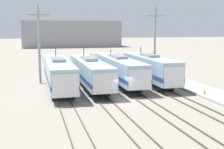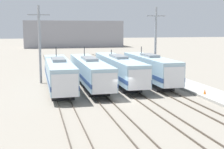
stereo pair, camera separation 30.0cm
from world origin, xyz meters
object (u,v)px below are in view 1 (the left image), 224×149
(locomotive_far_right, at_px, (150,69))
(locomotive_center_right, at_px, (119,70))
(locomotive_far_left, at_px, (59,74))
(traffic_cone, at_px, (205,91))
(locomotive_center_left, at_px, (90,72))
(catenary_tower_right, at_px, (155,42))
(catenary_tower_left, at_px, (39,43))

(locomotive_far_right, bearing_deg, locomotive_center_right, 165.81)
(locomotive_far_left, relative_size, traffic_cone, 29.85)
(locomotive_far_left, distance_m, traffic_cone, 18.15)
(locomotive_center_left, bearing_deg, traffic_cone, -37.97)
(locomotive_far_left, distance_m, locomotive_center_left, 4.63)
(locomotive_center_left, relative_size, locomotive_center_right, 1.04)
(locomotive_far_right, xyz_separation_m, catenary_tower_right, (2.50, 4.63, 3.61))
(locomotive_far_left, height_order, locomotive_far_right, locomotive_far_left)
(locomotive_far_right, height_order, traffic_cone, locomotive_far_right)
(locomotive_center_left, xyz_separation_m, catenary_tower_right, (11.14, 4.25, 3.75))
(traffic_cone, bearing_deg, locomotive_far_left, 154.69)
(locomotive_center_right, distance_m, traffic_cone, 12.79)
(locomotive_center_left, bearing_deg, catenary_tower_left, 146.96)
(locomotive_far_left, relative_size, locomotive_center_right, 0.94)
(locomotive_center_right, xyz_separation_m, locomotive_far_right, (4.32, -1.09, 0.08))
(locomotive_far_left, relative_size, locomotive_center_left, 0.90)
(locomotive_far_right, bearing_deg, catenary_tower_right, 61.61)
(locomotive_far_right, xyz_separation_m, catenary_tower_left, (-15.17, 4.63, 3.61))
(catenary_tower_left, bearing_deg, locomotive_center_right, -18.05)
(catenary_tower_right, distance_m, traffic_cone, 14.62)
(locomotive_far_right, bearing_deg, locomotive_far_left, -174.38)
(locomotive_center_left, bearing_deg, catenary_tower_right, 20.86)
(locomotive_center_right, distance_m, locomotive_far_right, 4.46)
(locomotive_far_left, bearing_deg, catenary_tower_right, 20.89)
(locomotive_far_right, distance_m, catenary_tower_left, 16.26)
(locomotive_center_right, xyz_separation_m, traffic_cone, (7.71, -10.10, -1.52))
(catenary_tower_left, bearing_deg, locomotive_far_right, -16.96)
(locomotive_far_left, bearing_deg, traffic_cone, -25.31)
(locomotive_center_left, xyz_separation_m, locomotive_far_right, (8.64, -0.38, 0.15))
(locomotive_center_left, bearing_deg, locomotive_center_right, 9.35)
(locomotive_far_left, xyz_separation_m, locomotive_center_right, (8.64, 2.37, -0.02))
(locomotive_far_left, bearing_deg, locomotive_far_right, 5.62)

